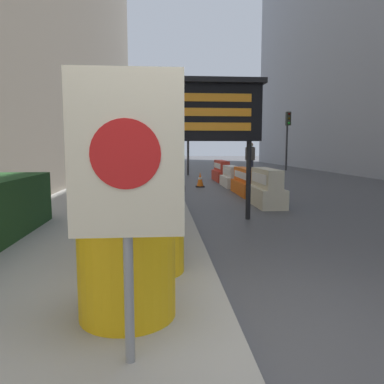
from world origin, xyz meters
The scene contains 17 objects.
ground_plane centered at (0.00, 0.00, 0.00)m, with size 120.00×120.00×0.00m, color #474749.
barrel_drum_foreground centered at (-0.85, 0.33, 0.60)m, with size 0.79×0.79×0.93m.
barrel_drum_middle centered at (-0.72, 1.40, 0.60)m, with size 0.79×0.79×0.93m.
barrel_drum_back centered at (-0.84, 2.47, 0.60)m, with size 0.79×0.79×0.93m.
warning_sign centered at (-0.78, -0.35, 1.33)m, with size 0.68×0.08×1.78m.
message_board centered at (0.29, 4.85, 2.14)m, with size 2.35×0.36×2.79m.
jersey_barrier_cream centered at (2.04, 6.57, 0.41)m, with size 0.62×1.63×0.93m.
jersey_barrier_orange_far centered at (2.04, 8.86, 0.36)m, with size 0.55×2.15×0.82m.
jersey_barrier_white centered at (2.04, 11.20, 0.34)m, with size 0.64×1.74×0.77m.
jersey_barrier_red_striped centered at (2.04, 13.61, 0.39)m, with size 0.59×2.13×0.89m.
traffic_cone_near centered at (2.59, 9.51, 0.32)m, with size 0.37×0.37×0.66m.
traffic_cone_mid centered at (2.88, 16.49, 0.30)m, with size 0.35×0.35×0.62m.
traffic_cone_far centered at (0.85, 11.12, 0.27)m, with size 0.31×0.31×0.56m.
traffic_light_near_curb centered at (0.84, 17.12, 2.51)m, with size 0.28×0.45×3.44m.
traffic_light_far_side centered at (7.36, 20.65, 2.66)m, with size 0.28×0.45×3.66m.
pedestrian_worker centered at (4.31, 17.59, 1.01)m, with size 0.34×0.49×1.72m.
pedestrian_passerby centered at (3.84, 15.87, 1.00)m, with size 0.45×0.29×1.69m.
Camera 1 is at (-0.58, -2.56, 1.46)m, focal length 35.00 mm.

